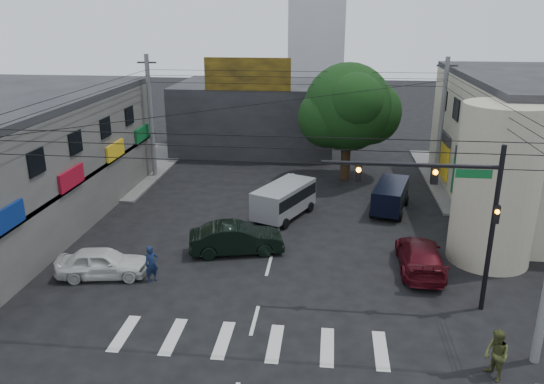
% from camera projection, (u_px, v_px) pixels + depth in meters
% --- Properties ---
extents(ground, '(160.00, 160.00, 0.00)m').
position_uv_depth(ground, '(264.00, 285.00, 24.63)').
color(ground, black).
rests_on(ground, ground).
extents(sidewalk_far_left, '(16.00, 16.00, 0.15)m').
position_uv_depth(sidewalk_far_left, '(74.00, 166.00, 43.45)').
color(sidewalk_far_left, '#514F4C').
rests_on(sidewalk_far_left, ground).
extents(sidewalk_far_right, '(16.00, 16.00, 0.15)m').
position_uv_depth(sidewalk_far_right, '(533.00, 181.00, 39.61)').
color(sidewalk_far_right, '#514F4C').
rests_on(sidewalk_far_right, ground).
extents(corner_column, '(4.00, 4.00, 8.00)m').
position_uv_depth(corner_column, '(496.00, 185.00, 25.93)').
color(corner_column, '#A1997F').
rests_on(corner_column, ground).
extents(building_far, '(14.00, 10.00, 6.00)m').
position_uv_depth(building_far, '(256.00, 116.00, 48.54)').
color(building_far, '#232326').
rests_on(building_far, ground).
extents(billboard, '(7.00, 0.30, 2.60)m').
position_uv_depth(billboard, '(247.00, 74.00, 42.55)').
color(billboard, olive).
rests_on(billboard, building_far).
extents(street_tree, '(6.40, 6.40, 8.70)m').
position_uv_depth(street_tree, '(348.00, 107.00, 38.43)').
color(street_tree, black).
rests_on(street_tree, ground).
extents(traffic_gantry, '(7.10, 0.35, 7.20)m').
position_uv_depth(traffic_gantry, '(453.00, 201.00, 21.29)').
color(traffic_gantry, black).
rests_on(traffic_gantry, ground).
extents(utility_pole_far_left, '(0.32, 0.32, 9.20)m').
position_uv_depth(utility_pole_far_left, '(151.00, 118.00, 39.31)').
color(utility_pole_far_left, '#59595B').
rests_on(utility_pole_far_left, ground).
extents(utility_pole_far_right, '(0.32, 0.32, 9.20)m').
position_uv_depth(utility_pole_far_right, '(441.00, 124.00, 37.07)').
color(utility_pole_far_right, '#59595B').
rests_on(utility_pole_far_right, ground).
extents(dark_sedan, '(4.02, 5.70, 1.61)m').
position_uv_depth(dark_sedan, '(236.00, 238.00, 27.71)').
color(dark_sedan, black).
rests_on(dark_sedan, ground).
extents(white_compact, '(3.08, 4.81, 1.45)m').
position_uv_depth(white_compact, '(102.00, 263.00, 25.21)').
color(white_compact, silver).
rests_on(white_compact, ground).
extents(maroon_sedan, '(2.25, 5.16, 1.48)m').
position_uv_depth(maroon_sedan, '(420.00, 256.00, 25.87)').
color(maroon_sedan, '#470A12').
rests_on(maroon_sedan, ground).
extents(silver_minivan, '(6.26, 5.56, 2.05)m').
position_uv_depth(silver_minivan, '(284.00, 201.00, 32.50)').
color(silver_minivan, '#A2A4AA').
rests_on(silver_minivan, ground).
extents(navy_van, '(5.33, 3.83, 1.81)m').
position_uv_depth(navy_van, '(390.00, 198.00, 33.51)').
color(navy_van, black).
rests_on(navy_van, ground).
extents(traffic_officer, '(1.07, 1.07, 1.77)m').
position_uv_depth(traffic_officer, '(152.00, 264.00, 24.71)').
color(traffic_officer, '#111D3D').
rests_on(traffic_officer, ground).
extents(pedestrian_olive, '(1.40, 1.34, 1.87)m').
position_uv_depth(pedestrian_olive, '(496.00, 355.00, 18.07)').
color(pedestrian_olive, '#434821').
rests_on(pedestrian_olive, ground).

